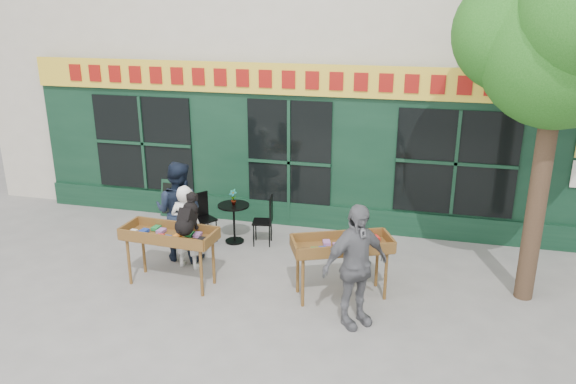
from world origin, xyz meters
name	(u,v)px	position (x,y,z in m)	size (l,w,h in m)	color
ground	(256,274)	(0.00, 0.00, 0.00)	(80.00, 80.00, 0.00)	slate
street_tree	(566,25)	(4.34, 0.36, 4.11)	(3.05, 2.90, 5.60)	#382619
book_cart_center	(169,238)	(-1.24, -0.64, 0.82)	(1.54, 0.72, 0.99)	brown
dog	(187,213)	(-0.89, -0.69, 1.29)	(0.34, 0.60, 0.60)	black
woman	(186,227)	(-1.24, 0.01, 0.75)	(0.55, 0.36, 1.50)	white
book_cart_right	(342,248)	(1.50, -0.37, 0.82)	(1.62, 1.16, 0.99)	brown
man_right	(355,266)	(1.80, -1.12, 0.91)	(1.07, 0.44, 1.82)	#5D5E62
bistro_table	(234,216)	(-0.81, 1.21, 0.54)	(0.60, 0.60, 0.76)	black
bistro_chair_left	(202,213)	(-1.43, 1.16, 0.56)	(0.51, 0.51, 0.95)	black
bistro_chair_right	(267,217)	(-0.17, 1.27, 0.56)	(0.42, 0.41, 0.95)	black
potted_plant	(233,197)	(-0.81, 1.21, 0.92)	(0.16, 0.11, 0.31)	gray
man_left	(179,211)	(-1.51, 0.31, 0.90)	(0.88, 0.68, 1.81)	black
chalkboard	(173,199)	(-2.55, 2.19, 0.40)	(0.57, 0.22, 0.79)	black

